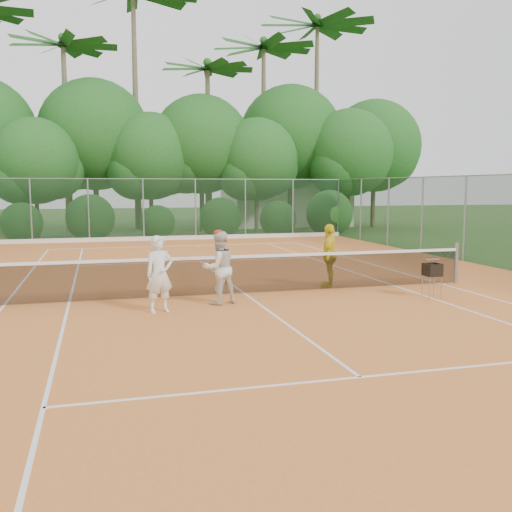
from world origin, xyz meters
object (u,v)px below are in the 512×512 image
Objects in this scene: player_yellow at (329,256)px; ball_hopper at (432,270)px; player_center_grp at (219,267)px; player_white at (159,274)px.

player_yellow is 2.04× the size of ball_hopper.
player_center_grp is at bearing 153.38° from ball_hopper.
ball_hopper is (1.81, -1.96, -0.19)m from player_yellow.
player_center_grp reaches higher than player_white.
player_white reaches higher than ball_hopper.
player_center_grp is at bearing -37.95° from player_yellow.
player_yellow is 2.68m from ball_hopper.
player_center_grp is (1.37, 0.51, 0.02)m from player_white.
player_center_grp is at bearing 5.56° from player_white.
player_center_grp reaches higher than player_yellow.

